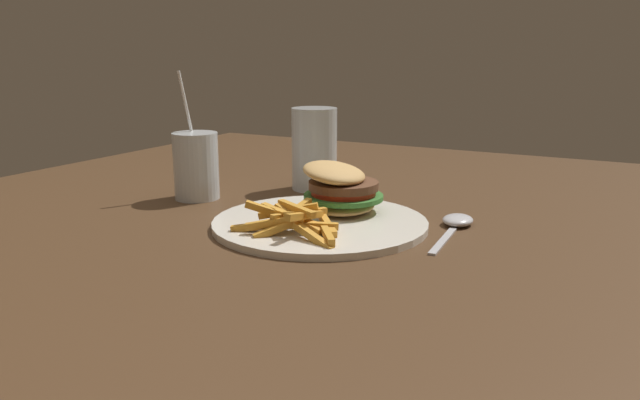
# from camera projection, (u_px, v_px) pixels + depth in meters

# --- Properties ---
(dining_table) EXTENTS (1.35, 1.17, 0.78)m
(dining_table) POSITION_uv_depth(u_px,v_px,m) (276.00, 260.00, 1.07)
(dining_table) COLOR #4C331E
(dining_table) RESTS_ON ground_plane
(meal_plate_near) EXTENTS (0.31, 0.31, 0.09)m
(meal_plate_near) POSITION_uv_depth(u_px,v_px,m) (328.00, 208.00, 0.90)
(meal_plate_near) COLOR silver
(meal_plate_near) RESTS_ON dining_table
(beer_glass) EXTENTS (0.08, 0.08, 0.15)m
(beer_glass) POSITION_uv_depth(u_px,v_px,m) (314.00, 151.00, 1.12)
(beer_glass) COLOR silver
(beer_glass) RESTS_ON dining_table
(juice_glass) EXTENTS (0.08, 0.08, 0.21)m
(juice_glass) POSITION_uv_depth(u_px,v_px,m) (196.00, 168.00, 1.05)
(juice_glass) COLOR silver
(juice_glass) RESTS_ON dining_table
(spoon) EXTENTS (0.17, 0.05, 0.02)m
(spoon) POSITION_uv_depth(u_px,v_px,m) (456.00, 223.00, 0.89)
(spoon) COLOR silver
(spoon) RESTS_ON dining_table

